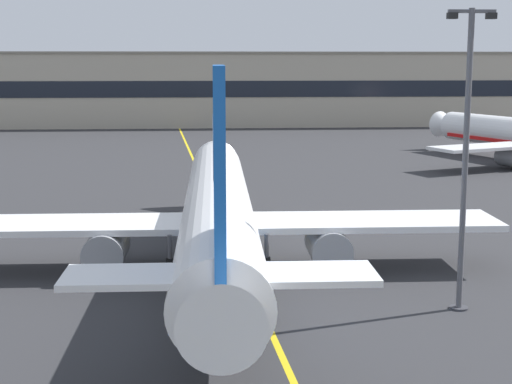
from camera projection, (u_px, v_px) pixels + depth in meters
The scene contains 6 objects.
ground_plane at pixel (239, 372), 30.09m from camera, with size 400.00×400.00×0.00m, color #2D2D30.
taxiway_centreline at pixel (219, 217), 59.59m from camera, with size 0.30×180.00×0.01m, color yellow.
airliner_foreground at pixel (218, 213), 43.70m from camera, with size 32.08×41.45×11.65m.
apron_lamp_post at pixel (465, 157), 36.47m from camera, with size 2.24×0.90×14.13m.
safety_cone_by_nose_gear at pixel (237, 214), 59.30m from camera, with size 0.44×0.44×0.55m.
terminal_building at pixel (215, 89), 140.53m from camera, with size 111.83×12.40×13.12m.
Camera 1 is at (-1.40, -28.48, 11.86)m, focal length 55.06 mm.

